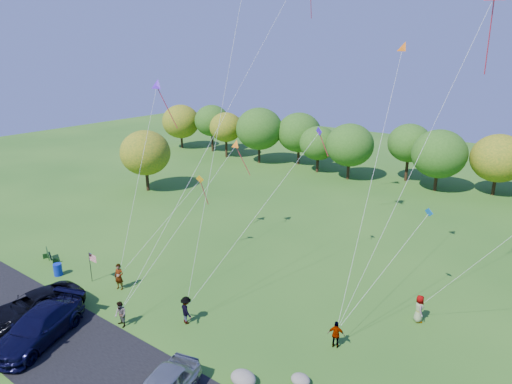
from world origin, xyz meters
TOP-DOWN VIEW (x-y plane):
  - ground at (0.00, 0.00)m, footprint 140.00×140.00m
  - asphalt_lane at (0.00, -4.00)m, footprint 44.00×6.00m
  - treeline at (0.54, 36.22)m, footprint 75.74×27.77m
  - minivan_dark at (-7.09, -3.37)m, footprint 2.86×5.76m
  - minivan_navy at (-4.73, -4.41)m, footprint 4.34×6.39m
  - flyer_a at (-5.96, 1.90)m, footprint 0.78×0.63m
  - flyer_b at (-2.28, -0.80)m, footprint 0.89×0.76m
  - flyer_c at (0.53, 1.76)m, footprint 1.27×1.00m
  - flyer_d at (8.69, 5.00)m, footprint 1.00×0.68m
  - flyer_e at (11.48, 10.18)m, footprint 0.89×0.99m
  - park_bench at (-13.81, 1.33)m, footprint 1.64×0.92m
  - trash_barrel at (-11.15, 0.47)m, footprint 0.59×0.59m
  - flag_assembly at (-8.20, 1.40)m, footprint 0.82×0.53m
  - boulder_near at (6.45, -0.30)m, footprint 1.34×1.05m
  - boulder_far at (8.67, 1.36)m, footprint 0.98×0.81m
  - kites_aloft at (1.92, 11.87)m, footprint 26.40×12.31m

SIDE VIEW (x-z plane):
  - ground at x=0.00m, z-range 0.00..0.00m
  - asphalt_lane at x=0.00m, z-range 0.00..0.06m
  - boulder_far at x=8.67m, z-range 0.00..0.51m
  - boulder_near at x=6.45m, z-range 0.00..0.67m
  - trash_barrel at x=-11.15m, z-range 0.00..0.89m
  - park_bench at x=-13.81m, z-range 0.03..0.96m
  - flyer_d at x=8.69m, z-range 0.00..1.58m
  - flyer_b at x=-2.28m, z-range 0.00..1.60m
  - minivan_dark at x=-7.09m, z-range 0.06..1.63m
  - flyer_e at x=11.48m, z-range 0.00..1.71m
  - flyer_c at x=0.53m, z-range 0.00..1.72m
  - minivan_navy at x=-4.73m, z-range 0.06..1.78m
  - flyer_a at x=-5.96m, z-range 0.00..1.84m
  - flag_assembly at x=-8.20m, z-range 0.53..2.73m
  - treeline at x=0.54m, z-range 0.57..8.82m
  - kites_aloft at x=1.92m, z-range 8.10..28.65m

